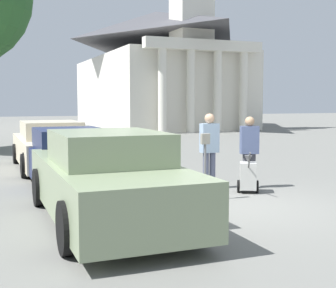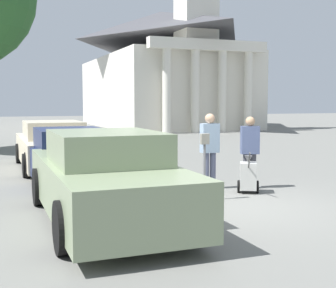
{
  "view_description": "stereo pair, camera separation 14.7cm",
  "coord_description": "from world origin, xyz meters",
  "views": [
    {
      "loc": [
        -4.5,
        -7.86,
        2.04
      ],
      "look_at": [
        -0.63,
        1.81,
        1.1
      ],
      "focal_mm": 50.0,
      "sensor_mm": 36.0,
      "label": 1
    },
    {
      "loc": [
        -4.36,
        -7.91,
        2.04
      ],
      "look_at": [
        -0.63,
        1.81,
        1.1
      ],
      "focal_mm": 50.0,
      "sensor_mm": 36.0,
      "label": 2
    }
  ],
  "objects": [
    {
      "name": "church",
      "position": [
        9.26,
        28.9,
        4.97
      ],
      "size": [
        10.09,
        18.44,
        18.99
      ],
      "color": "silver",
      "rests_on": "ground_plane"
    },
    {
      "name": "equipment_cart",
      "position": [
        1.04,
        1.13,
        0.39
      ],
      "size": [
        0.65,
        0.96,
        1.0
      ],
      "rotation": [
        0.0,
        0.0,
        -0.5
      ],
      "color": "#B2B2AD",
      "rests_on": "ground_plane"
    },
    {
      "name": "ground_plane",
      "position": [
        0.0,
        0.0,
        0.0
      ],
      "size": [
        120.0,
        120.0,
        0.0
      ],
      "primitive_type": "plane",
      "color": "slate"
    },
    {
      "name": "parked_car_cream",
      "position": [
        -2.55,
        6.7,
        0.68
      ],
      "size": [
        2.01,
        5.18,
        1.45
      ],
      "rotation": [
        0.0,
        0.0,
        0.0
      ],
      "color": "beige",
      "rests_on": "ground_plane"
    },
    {
      "name": "parked_car_sage",
      "position": [
        -2.55,
        -0.14,
        0.73
      ],
      "size": [
        2.07,
        5.17,
        1.55
      ],
      "rotation": [
        0.0,
        0.0,
        0.0
      ],
      "color": "gray",
      "rests_on": "ground_plane"
    },
    {
      "name": "parking_meter",
      "position": [
        -0.24,
        0.73,
        0.97
      ],
      "size": [
        0.18,
        0.09,
        1.39
      ],
      "color": "slate",
      "rests_on": "ground_plane"
    },
    {
      "name": "person_supervisor",
      "position": [
        1.34,
        1.59,
        0.97
      ],
      "size": [
        0.47,
        0.34,
        1.7
      ],
      "rotation": [
        0.0,
        0.0,
        2.83
      ],
      "color": "#3F3F47",
      "rests_on": "ground_plane"
    },
    {
      "name": "parked_car_navy",
      "position": [
        -2.55,
        3.47,
        0.66
      ],
      "size": [
        1.9,
        4.95,
        1.41
      ],
      "rotation": [
        0.0,
        0.0,
        0.0
      ],
      "color": "#19234C",
      "rests_on": "ground_plane"
    },
    {
      "name": "person_worker",
      "position": [
        0.44,
        1.89,
        1.01
      ],
      "size": [
        0.43,
        0.23,
        1.77
      ],
      "rotation": [
        0.0,
        0.0,
        3.11
      ],
      "color": "#515670",
      "rests_on": "ground_plane"
    }
  ]
}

